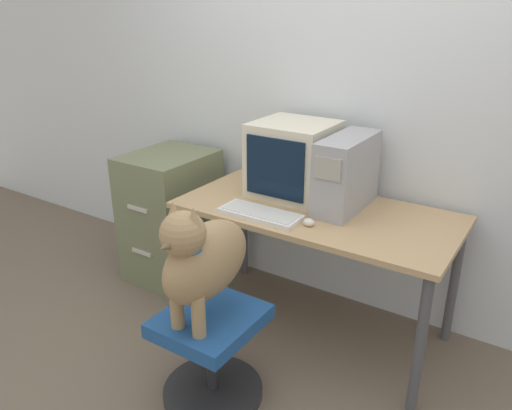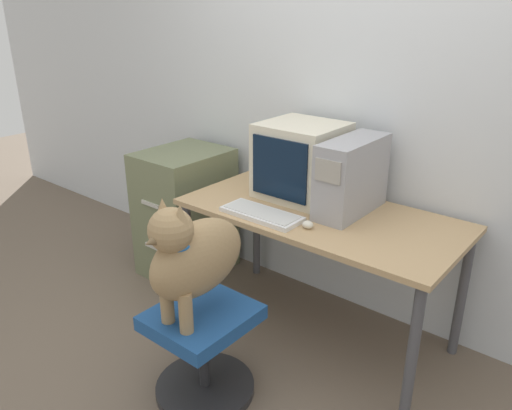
% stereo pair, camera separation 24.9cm
% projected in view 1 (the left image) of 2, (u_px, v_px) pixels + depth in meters
% --- Properties ---
extents(ground_plane, '(12.00, 12.00, 0.00)m').
position_uv_depth(ground_plane, '(279.00, 361.00, 2.67)').
color(ground_plane, '#6B5B4C').
extents(wall_back, '(8.00, 0.05, 2.60)m').
position_uv_depth(wall_back, '(356.00, 95.00, 2.80)').
color(wall_back, silver).
rests_on(wall_back, ground_plane).
extents(desk, '(1.49, 0.74, 0.75)m').
position_uv_depth(desk, '(316.00, 223.00, 2.70)').
color(desk, tan).
rests_on(desk, ground_plane).
extents(crt_monitor, '(0.43, 0.42, 0.42)m').
position_uv_depth(crt_monitor, '(293.00, 159.00, 2.81)').
color(crt_monitor, beige).
rests_on(crt_monitor, desk).
extents(pc_tower, '(0.19, 0.48, 0.39)m').
position_uv_depth(pc_tower, '(347.00, 173.00, 2.62)').
color(pc_tower, '#99999E').
rests_on(pc_tower, desk).
extents(keyboard, '(0.44, 0.18, 0.03)m').
position_uv_depth(keyboard, '(260.00, 214.00, 2.58)').
color(keyboard, silver).
rests_on(keyboard, desk).
extents(computer_mouse, '(0.06, 0.05, 0.04)m').
position_uv_depth(computer_mouse, '(309.00, 222.00, 2.46)').
color(computer_mouse, beige).
rests_on(computer_mouse, desk).
extents(office_chair, '(0.48, 0.48, 0.46)m').
position_uv_depth(office_chair, '(212.00, 351.00, 2.35)').
color(office_chair, '#262628').
rests_on(office_chair, ground_plane).
extents(dog, '(0.22, 0.53, 0.59)m').
position_uv_depth(dog, '(202.00, 258.00, 2.13)').
color(dog, '#9E7F56').
rests_on(dog, office_chair).
extents(filing_cabinet, '(0.48, 0.59, 0.87)m').
position_uv_depth(filing_cabinet, '(171.00, 216.00, 3.40)').
color(filing_cabinet, '#6B7251').
rests_on(filing_cabinet, ground_plane).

